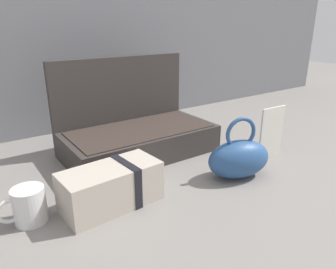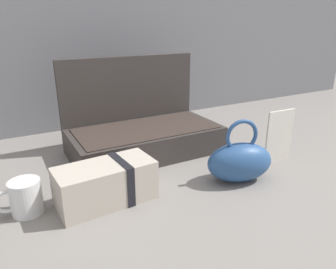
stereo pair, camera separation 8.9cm
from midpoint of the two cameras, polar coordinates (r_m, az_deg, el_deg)
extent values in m
plane|color=slate|center=(0.95, -4.11, -7.18)|extent=(6.00, 6.00, 0.00)
cube|color=#332D2B|center=(1.07, -7.27, -1.42)|extent=(0.50, 0.25, 0.09)
cube|color=#332823|center=(1.05, -7.38, 0.91)|extent=(0.46, 0.22, 0.00)
cube|color=#332D2B|center=(1.15, -10.69, 5.86)|extent=(0.50, 0.02, 0.32)
ellipsoid|color=#284C7F|center=(0.92, 10.03, -4.47)|extent=(0.21, 0.15, 0.11)
torus|color=#284C7F|center=(0.89, 10.34, 0.19)|extent=(0.09, 0.04, 0.09)
cube|color=#B2A899|center=(0.79, -13.46, -9.26)|extent=(0.25, 0.13, 0.10)
cube|color=black|center=(0.81, -10.78, -8.44)|extent=(0.03, 0.12, 0.11)
cylinder|color=silver|center=(0.80, -26.84, -11.46)|extent=(0.07, 0.07, 0.08)
torus|color=silver|center=(0.80, -29.75, -12.07)|extent=(0.06, 0.01, 0.06)
cube|color=silver|center=(1.07, 16.07, 0.30)|extent=(0.10, 0.01, 0.17)
camera|label=1|loc=(0.04, -92.86, -1.03)|focal=33.59mm
camera|label=2|loc=(0.04, 87.14, 1.03)|focal=33.59mm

